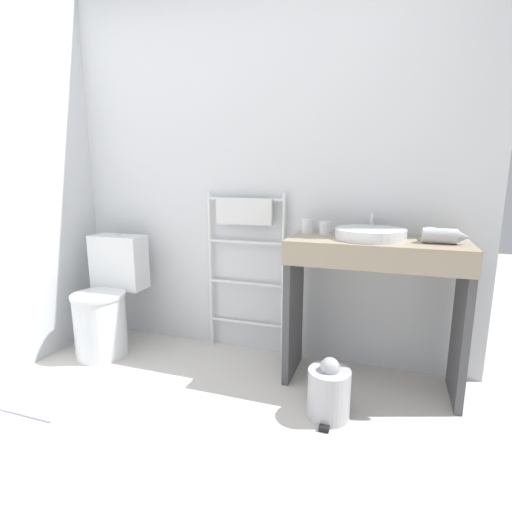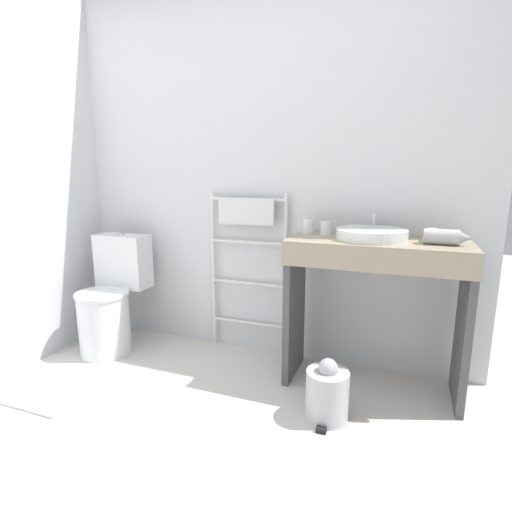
# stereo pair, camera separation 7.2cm
# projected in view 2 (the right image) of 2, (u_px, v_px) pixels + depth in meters

# --- Properties ---
(wall_back) EXTENTS (2.90, 0.12, 2.55)m
(wall_back) POSITION_uv_depth(u_px,v_px,m) (262.00, 168.00, 2.67)
(wall_back) COLOR silver
(wall_back) RESTS_ON ground_plane
(toilet) EXTENTS (0.39, 0.51, 0.82)m
(toilet) POSITION_uv_depth(u_px,v_px,m) (111.00, 301.00, 2.82)
(toilet) COLOR white
(toilet) RESTS_ON ground_plane
(towel_radiator) EXTENTS (0.56, 0.06, 1.12)m
(towel_radiator) POSITION_uv_depth(u_px,v_px,m) (247.00, 239.00, 2.69)
(towel_radiator) COLOR white
(towel_radiator) RESTS_ON ground_plane
(vanity_counter) EXTENTS (0.98, 0.45, 0.88)m
(vanity_counter) POSITION_uv_depth(u_px,v_px,m) (375.00, 290.00, 2.25)
(vanity_counter) COLOR gray
(vanity_counter) RESTS_ON ground_plane
(sink_basin) EXTENTS (0.39, 0.39, 0.06)m
(sink_basin) POSITION_uv_depth(u_px,v_px,m) (371.00, 234.00, 2.22)
(sink_basin) COLOR white
(sink_basin) RESTS_ON vanity_counter
(faucet) EXTENTS (0.02, 0.10, 0.13)m
(faucet) POSITION_uv_depth(u_px,v_px,m) (374.00, 221.00, 2.36)
(faucet) COLOR silver
(faucet) RESTS_ON vanity_counter
(cup_near_wall) EXTENTS (0.07, 0.07, 0.08)m
(cup_near_wall) POSITION_uv_depth(u_px,v_px,m) (309.00, 226.00, 2.45)
(cup_near_wall) COLOR white
(cup_near_wall) RESTS_ON vanity_counter
(cup_near_edge) EXTENTS (0.07, 0.07, 0.08)m
(cup_near_edge) POSITION_uv_depth(u_px,v_px,m) (326.00, 228.00, 2.39)
(cup_near_edge) COLOR white
(cup_near_edge) RESTS_ON vanity_counter
(hair_dryer) EXTENTS (0.23, 0.18, 0.08)m
(hair_dryer) POSITION_uv_depth(u_px,v_px,m) (444.00, 237.00, 2.06)
(hair_dryer) COLOR #B7B7BC
(hair_dryer) RESTS_ON vanity_counter
(trash_bin) EXTENTS (0.22, 0.25, 0.33)m
(trash_bin) POSITION_uv_depth(u_px,v_px,m) (327.00, 393.00, 2.04)
(trash_bin) COLOR #B7B7BC
(trash_bin) RESTS_ON ground_plane
(bath_mat) EXTENTS (0.56, 0.36, 0.01)m
(bath_mat) POSITION_uv_depth(u_px,v_px,m) (40.00, 391.00, 2.31)
(bath_mat) COLOR #B2BCCC
(bath_mat) RESTS_ON ground_plane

